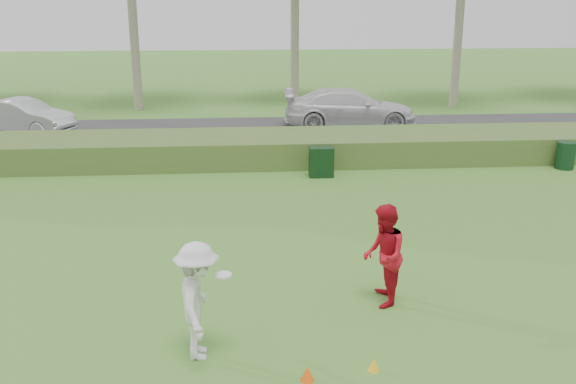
{
  "coord_description": "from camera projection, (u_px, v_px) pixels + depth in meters",
  "views": [
    {
      "loc": [
        -1.09,
        -9.54,
        5.46
      ],
      "look_at": [
        0.0,
        4.0,
        1.3
      ],
      "focal_mm": 40.0,
      "sensor_mm": 36.0,
      "label": 1
    }
  ],
  "objects": [
    {
      "name": "utility_cabinet",
      "position": [
        321.0,
        162.0,
        20.12
      ],
      "size": [
        0.76,
        0.48,
        0.94
      ],
      "primitive_type": "cube",
      "rotation": [
        0.0,
        0.0,
        -0.01
      ],
      "color": "black",
      "rests_on": "ground"
    },
    {
      "name": "ground",
      "position": [
        307.0,
        335.0,
        10.78
      ],
      "size": [
        120.0,
        120.0,
        0.0
      ],
      "primitive_type": "plane",
      "color": "#3C7527",
      "rests_on": "ground"
    },
    {
      "name": "player_white",
      "position": [
        198.0,
        301.0,
        9.89
      ],
      "size": [
        0.89,
        1.24,
        1.9
      ],
      "rotation": [
        0.0,
        0.0,
        1.58
      ],
      "color": "silver",
      "rests_on": "ground"
    },
    {
      "name": "reed_strip",
      "position": [
        269.0,
        148.0,
        22.08
      ],
      "size": [
        80.0,
        3.0,
        0.9
      ],
      "primitive_type": "cube",
      "color": "#416026",
      "rests_on": "ground"
    },
    {
      "name": "car_mid",
      "position": [
        23.0,
        116.0,
        26.17
      ],
      "size": [
        4.48,
        2.95,
        1.39
      ],
      "primitive_type": "imported",
      "rotation": [
        0.0,
        0.0,
        1.19
      ],
      "color": "silver",
      "rests_on": "park_road"
    },
    {
      "name": "car_right",
      "position": [
        350.0,
        108.0,
        27.37
      ],
      "size": [
        5.73,
        2.61,
        1.62
      ],
      "primitive_type": "imported",
      "rotation": [
        0.0,
        0.0,
        1.51
      ],
      "color": "silver",
      "rests_on": "park_road"
    },
    {
      "name": "trash_bin",
      "position": [
        566.0,
        155.0,
        21.05
      ],
      "size": [
        0.66,
        0.66,
        0.89
      ],
      "primitive_type": "cylinder",
      "rotation": [
        0.0,
        0.0,
        0.11
      ],
      "color": "black",
      "rests_on": "ground"
    },
    {
      "name": "cone_yellow",
      "position": [
        374.0,
        364.0,
        9.74
      ],
      "size": [
        0.19,
        0.19,
        0.21
      ],
      "primitive_type": "cone",
      "color": "yellow",
      "rests_on": "ground"
    },
    {
      "name": "cone_orange",
      "position": [
        307.0,
        373.0,
        9.47
      ],
      "size": [
        0.21,
        0.21,
        0.23
      ],
      "primitive_type": "cone",
      "color": "#FF590D",
      "rests_on": "ground"
    },
    {
      "name": "park_road",
      "position": [
        263.0,
        131.0,
        26.97
      ],
      "size": [
        80.0,
        6.0,
        0.06
      ],
      "primitive_type": "cube",
      "color": "#2D2D2D",
      "rests_on": "ground"
    },
    {
      "name": "player_red",
      "position": [
        384.0,
        256.0,
        11.63
      ],
      "size": [
        0.84,
        1.01,
        1.9
      ],
      "primitive_type": "imported",
      "rotation": [
        0.0,
        0.0,
        -1.71
      ],
      "color": "#B70F1F",
      "rests_on": "ground"
    }
  ]
}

